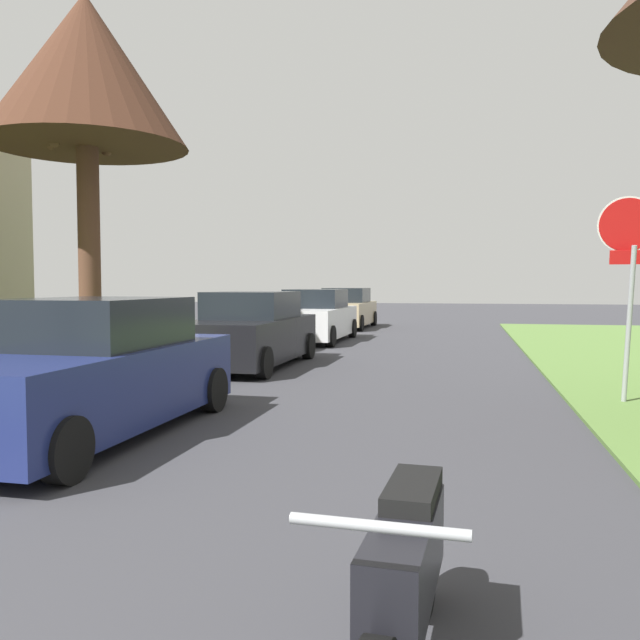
% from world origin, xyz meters
% --- Properties ---
extents(stop_sign_far, '(0.81, 0.58, 2.94)m').
position_xyz_m(stop_sign_far, '(4.38, 11.51, 2.17)').
color(stop_sign_far, '#9EA0A5').
rests_on(stop_sign_far, grass_verge_right).
extents(street_tree_left_mid_b, '(4.45, 4.45, 8.10)m').
position_xyz_m(street_tree_left_mid_b, '(-6.13, 14.69, 6.40)').
color(street_tree_left_mid_b, brown).
rests_on(street_tree_left_mid_b, grass_verge_left).
extents(parked_sedan_navy, '(1.99, 4.42, 1.57)m').
position_xyz_m(parked_sedan_navy, '(-2.10, 8.18, 0.72)').
color(parked_sedan_navy, navy).
rests_on(parked_sedan_navy, ground).
extents(parked_sedan_black, '(1.99, 4.42, 1.57)m').
position_xyz_m(parked_sedan_black, '(-2.30, 14.52, 0.72)').
color(parked_sedan_black, black).
rests_on(parked_sedan_black, ground).
extents(parked_sedan_white, '(1.99, 4.42, 1.57)m').
position_xyz_m(parked_sedan_white, '(-2.31, 20.66, 0.72)').
color(parked_sedan_white, white).
rests_on(parked_sedan_white, ground).
extents(parked_sedan_tan, '(1.99, 4.42, 1.57)m').
position_xyz_m(parked_sedan_tan, '(-2.45, 26.73, 0.72)').
color(parked_sedan_tan, tan).
rests_on(parked_sedan_tan, ground).
extents(parked_motorcycle, '(0.60, 2.05, 0.97)m').
position_xyz_m(parked_motorcycle, '(1.89, 4.23, 0.48)').
color(parked_motorcycle, black).
rests_on(parked_motorcycle, ground).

